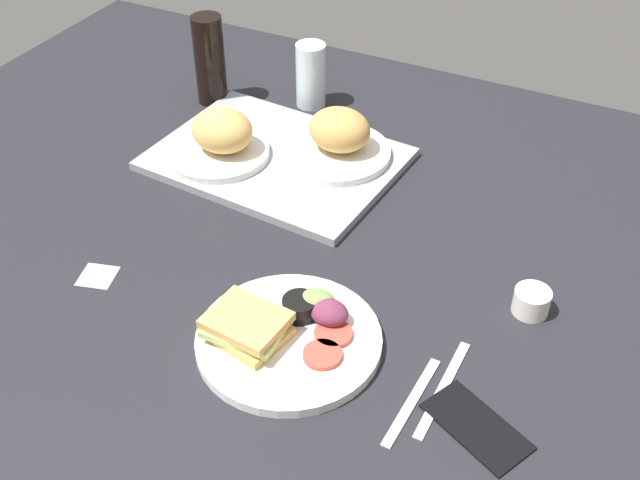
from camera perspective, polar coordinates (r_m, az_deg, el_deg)
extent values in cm
cube|color=black|center=(130.74, -1.37, -2.37)|extent=(190.00, 150.00, 3.00)
cube|color=gray|center=(153.73, -3.15, 5.81)|extent=(47.47, 36.46, 1.60)
cylinder|color=white|center=(153.93, -7.35, 6.24)|extent=(19.88, 19.88, 1.40)
ellipsoid|color=tan|center=(151.42, -7.04, 7.80)|extent=(11.94, 10.31, 8.14)
cylinder|color=white|center=(152.71, 1.05, 6.29)|extent=(21.45, 21.45, 1.40)
ellipsoid|color=tan|center=(150.59, 1.40, 7.90)|extent=(11.90, 10.28, 8.11)
cylinder|color=white|center=(116.64, -2.25, -7.19)|extent=(27.20, 27.20, 1.60)
cube|color=tan|center=(116.12, -5.23, -6.57)|extent=(12.60, 11.04, 1.40)
cube|color=#B2C66B|center=(115.26, -5.26, -6.16)|extent=(11.23, 9.29, 1.00)
cube|color=tan|center=(114.42, -5.29, -5.73)|extent=(11.82, 10.03, 1.40)
cylinder|color=#D14738|center=(112.97, 0.17, -8.23)|extent=(5.60, 5.60, 0.80)
cylinder|color=#D14738|center=(115.79, 0.95, -6.74)|extent=(5.60, 5.60, 0.80)
cylinder|color=black|center=(118.18, -1.47, -4.83)|extent=(5.20, 5.20, 3.00)
cylinder|color=#EFEACC|center=(117.42, -1.48, -4.44)|extent=(4.26, 4.26, 0.60)
ellipsoid|color=#729E4C|center=(118.42, -0.20, -4.50)|extent=(6.00, 4.80, 3.60)
ellipsoid|color=#6B2D47|center=(116.93, 0.64, -5.20)|extent=(6.00, 4.80, 3.60)
cylinder|color=silver|center=(169.99, -0.67, 11.72)|extent=(6.28, 6.28, 13.71)
cylinder|color=black|center=(171.87, -7.91, 12.66)|extent=(6.40, 6.40, 18.99)
cylinder|color=silver|center=(124.78, 14.91, -4.28)|extent=(5.60, 5.60, 4.00)
cube|color=#B7B7BC|center=(110.55, 6.60, -11.37)|extent=(2.10, 17.04, 0.50)
cube|color=#B7B7BC|center=(112.56, 8.79, -10.44)|extent=(1.62, 19.02, 0.50)
cube|color=black|center=(109.04, 11.15, -12.91)|extent=(16.10, 12.73, 0.80)
cube|color=pink|center=(132.69, -15.65, -2.49)|extent=(6.89, 6.89, 0.12)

